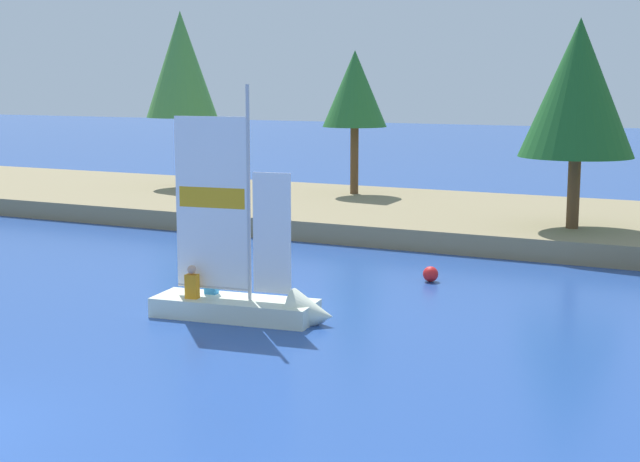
{
  "coord_description": "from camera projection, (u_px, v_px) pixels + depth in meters",
  "views": [
    {
      "loc": [
        11.53,
        -8.88,
        5.24
      ],
      "look_at": [
        0.41,
        13.39,
        1.2
      ],
      "focal_mm": 52.04,
      "sensor_mm": 36.0,
      "label": 1
    }
  ],
  "objects": [
    {
      "name": "sailboat",
      "position": [
        258.0,
        300.0,
        20.48
      ],
      "size": [
        4.27,
        1.7,
        5.51
      ],
      "rotation": [
        0.0,
        0.0,
        0.13
      ],
      "color": "silver",
      "rests_on": "ground"
    },
    {
      "name": "shore_bank",
      "position": [
        427.0,
        216.0,
        34.03
      ],
      "size": [
        80.0,
        10.54,
        0.67
      ],
      "primitive_type": "cube",
      "color": "#897A56",
      "rests_on": "ground"
    },
    {
      "name": "shoreline_tree_midleft",
      "position": [
        355.0,
        90.0,
        37.24
      ],
      "size": [
        2.6,
        2.6,
        5.78
      ],
      "color": "brown",
      "rests_on": "shore_bank"
    },
    {
      "name": "channel_buoy",
      "position": [
        431.0,
        274.0,
        24.42
      ],
      "size": [
        0.41,
        0.41,
        0.41
      ],
      "primitive_type": "sphere",
      "color": "red",
      "rests_on": "ground"
    },
    {
      "name": "shoreline_tree_centre",
      "position": [
        578.0,
        88.0,
        28.35
      ],
      "size": [
        3.53,
        3.53,
        6.47
      ],
      "color": "brown",
      "rests_on": "shore_bank"
    },
    {
      "name": "shoreline_tree_left",
      "position": [
        181.0,
        65.0,
        39.94
      ],
      "size": [
        3.07,
        3.07,
        7.53
      ],
      "color": "brown",
      "rests_on": "shore_bank"
    }
  ]
}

